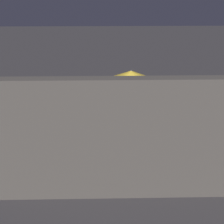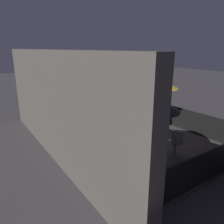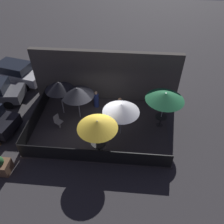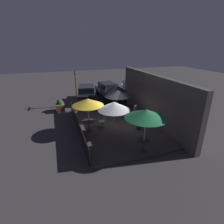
{
  "view_description": "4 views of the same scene",
  "coord_description": "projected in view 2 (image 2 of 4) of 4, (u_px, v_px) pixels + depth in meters",
  "views": [
    {
      "loc": [
        1.22,
        10.51,
        6.07
      ],
      "look_at": [
        0.98,
        -0.54,
        1.15
      ],
      "focal_mm": 50.0,
      "sensor_mm": 36.0,
      "label": 1
    },
    {
      "loc": [
        -6.99,
        5.25,
        3.7
      ],
      "look_at": [
        0.22,
        0.41,
        1.15
      ],
      "focal_mm": 35.0,
      "sensor_mm": 36.0,
      "label": 2
    },
    {
      "loc": [
        1.55,
        -9.49,
        9.72
      ],
      "look_at": [
        0.71,
        -0.08,
        1.38
      ],
      "focal_mm": 35.0,
      "sensor_mm": 36.0,
      "label": 3
    },
    {
      "loc": [
        10.87,
        -3.9,
        5.68
      ],
      "look_at": [
        -0.08,
        -0.21,
        1.17
      ],
      "focal_mm": 28.0,
      "sensor_mm": 36.0,
      "label": 4
    }
  ],
  "objects": [
    {
      "name": "dining_table_0",
      "position": [
        154.0,
        114.0,
        10.39
      ],
      "size": [
        0.84,
        0.84,
        0.71
      ],
      "color": "black",
      "rests_on": "patio_deck"
    },
    {
      "name": "patio_umbrella_0",
      "position": [
        156.0,
        83.0,
        9.97
      ],
      "size": [
        2.06,
        2.06,
        2.28
      ],
      "color": "#B2B2B7",
      "rests_on": "patio_deck"
    },
    {
      "name": "fence_front",
      "position": [
        167.0,
        114.0,
        10.7
      ],
      "size": [
        7.97,
        0.05,
        0.95
      ],
      "color": "black",
      "rests_on": "patio_deck"
    },
    {
      "name": "patio_umbrella_3",
      "position": [
        150.0,
        101.0,
        6.19
      ],
      "size": [
        1.74,
        1.74,
        2.4
      ],
      "color": "#B2B2B7",
      "rests_on": "patio_deck"
    },
    {
      "name": "fence_side_left",
      "position": [
        210.0,
        165.0,
        6.04
      ],
      "size": [
        0.05,
        5.28,
        0.95
      ],
      "color": "black",
      "rests_on": "patio_deck"
    },
    {
      "name": "patron_0",
      "position": [
        90.0,
        136.0,
        7.82
      ],
      "size": [
        0.42,
        0.42,
        1.23
      ],
      "rotation": [
        0.0,
        0.0,
        5.93
      ],
      "color": "navy",
      "rests_on": "patio_deck"
    },
    {
      "name": "patron_1",
      "position": [
        83.0,
        121.0,
        9.37
      ],
      "size": [
        0.45,
        0.45,
        1.2
      ],
      "rotation": [
        0.0,
        0.0,
        0.6
      ],
      "color": "#333338",
      "rests_on": "patio_deck"
    },
    {
      "name": "patio_chair_0",
      "position": [
        176.0,
        142.0,
        7.42
      ],
      "size": [
        0.55,
        0.55,
        0.94
      ],
      "rotation": [
        0.0,
        0.0,
        -0.54
      ],
      "color": "gray",
      "rests_on": "patio_deck"
    },
    {
      "name": "patio_umbrella_4",
      "position": [
        117.0,
        84.0,
        10.1
      ],
      "size": [
        2.05,
        2.05,
        2.25
      ],
      "color": "#B2B2B7",
      "rests_on": "patio_deck"
    },
    {
      "name": "patio_chair_1",
      "position": [
        140.0,
        121.0,
        9.65
      ],
      "size": [
        0.48,
        0.48,
        0.9
      ],
      "rotation": [
        0.0,
        0.0,
        -1.36
      ],
      "color": "gray",
      "rests_on": "patio_deck"
    },
    {
      "name": "building_wall",
      "position": [
        52.0,
        106.0,
        7.32
      ],
      "size": [
        9.77,
        0.36,
        3.66
      ],
      "color": "#4C4742",
      "rests_on": "ground_plane"
    },
    {
      "name": "dining_table_1",
      "position": [
        78.0,
        105.0,
        11.93
      ],
      "size": [
        0.71,
        0.71,
        0.72
      ],
      "color": "black",
      "rests_on": "patio_deck"
    },
    {
      "name": "patio_deck",
      "position": [
        123.0,
        136.0,
        9.4
      ],
      "size": [
        8.17,
        5.48,
        0.12
      ],
      "color": "#383333",
      "rests_on": "ground_plane"
    },
    {
      "name": "patio_umbrella_2",
      "position": [
        133.0,
        96.0,
        7.32
      ],
      "size": [
        2.01,
        2.01,
        2.27
      ],
      "color": "#B2B2B7",
      "rests_on": "patio_deck"
    },
    {
      "name": "patio_umbrella_1",
      "position": [
        77.0,
        74.0,
        11.46
      ],
      "size": [
        2.19,
        2.19,
        2.48
      ],
      "color": "#B2B2B7",
      "rests_on": "patio_deck"
    },
    {
      "name": "ground_plane",
      "position": [
        123.0,
        137.0,
        9.42
      ],
      "size": [
        60.0,
        60.0,
        0.0
      ],
      "primitive_type": "plane",
      "color": "#383538"
    }
  ]
}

